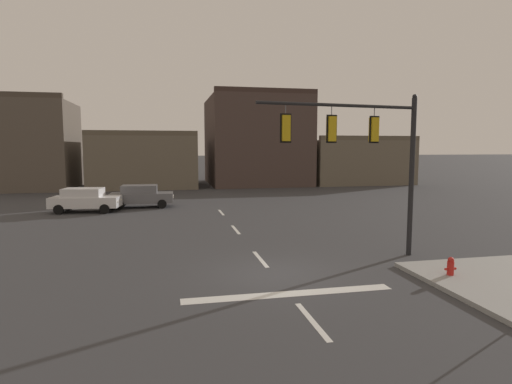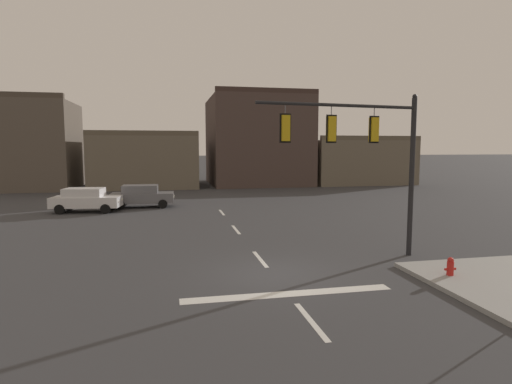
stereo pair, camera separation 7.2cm
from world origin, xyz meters
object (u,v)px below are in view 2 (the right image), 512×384
object	(u,v)px
signal_mast_near_side	(365,145)
car_lot_nearside	(142,195)
fire_hydrant	(450,270)
car_lot_middle	(86,199)

from	to	relation	value
signal_mast_near_side	car_lot_nearside	size ratio (longest dim) A/B	1.47
car_lot_nearside	fire_hydrant	size ratio (longest dim) A/B	5.99
signal_mast_near_side	fire_hydrant	distance (m)	5.30
fire_hydrant	car_lot_middle	bearing A→B (deg)	129.10
signal_mast_near_side	car_lot_nearside	bearing A→B (deg)	119.22
car_lot_nearside	car_lot_middle	size ratio (longest dim) A/B	0.97
car_lot_middle	fire_hydrant	xyz separation A→B (m)	(14.47, -17.80, -0.53)
fire_hydrant	signal_mast_near_side	bearing A→B (deg)	120.59
car_lot_nearside	fire_hydrant	xyz separation A→B (m)	(10.92, -19.37, -0.53)
car_lot_middle	signal_mast_near_side	bearing A→B (deg)	-49.45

